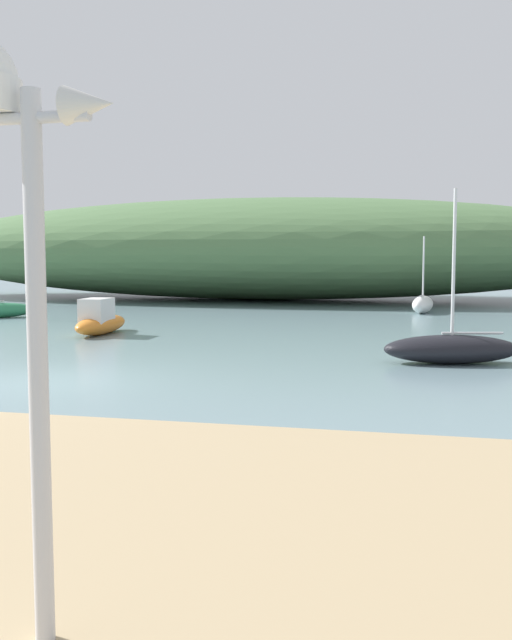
# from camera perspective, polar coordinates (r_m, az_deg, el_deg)

# --- Properties ---
(ground_plane) EXTENTS (120.00, 120.00, 0.00)m
(ground_plane) POSITION_cam_1_polar(r_m,az_deg,el_deg) (15.22, -17.00, -4.79)
(ground_plane) COLOR gray
(distant_hill) EXTENTS (45.11, 15.18, 6.06)m
(distant_hill) POSITION_cam_1_polar(r_m,az_deg,el_deg) (43.20, 0.05, 5.73)
(distant_hill) COLOR #517547
(distant_hill) RESTS_ON ground
(sailboat_east_reach) EXTENTS (1.30, 2.74, 3.49)m
(sailboat_east_reach) POSITION_cam_1_polar(r_m,az_deg,el_deg) (33.14, 13.27, 1.26)
(sailboat_east_reach) COLOR white
(sailboat_east_reach) RESTS_ON ground
(sailboat_far_right) EXTENTS (3.46, 1.91, 4.17)m
(sailboat_far_right) POSITION_cam_1_polar(r_m,az_deg,el_deg) (17.65, 15.48, -2.22)
(sailboat_far_right) COLOR black
(sailboat_far_right) RESTS_ON ground
(motorboat_west_reach) EXTENTS (1.11, 3.37, 1.21)m
(motorboat_west_reach) POSITION_cam_1_polar(r_m,az_deg,el_deg) (23.96, -12.45, -0.07)
(motorboat_west_reach) COLOR orange
(motorboat_west_reach) RESTS_ON ground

